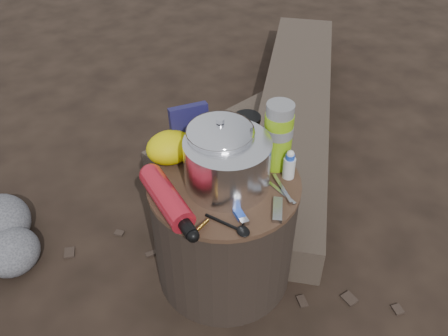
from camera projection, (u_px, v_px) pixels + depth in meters
name	position (u px, v px, depth m)	size (l,w,h in m)	color
ground	(224.00, 270.00, 1.69)	(60.00, 60.00, 0.00)	black
stump	(224.00, 230.00, 1.55)	(0.46, 0.46, 0.43)	black
log_main	(294.00, 111.00, 2.34)	(0.33, 1.95, 0.16)	#3C3128
log_small	(241.00, 124.00, 2.32)	(0.19, 1.05, 0.09)	#3C3128
foil_windscreen	(227.00, 163.00, 1.36)	(0.25, 0.25, 0.15)	silver
camping_pot	(220.00, 149.00, 1.38)	(0.19, 0.19, 0.19)	silver
fuel_bottle	(167.00, 198.00, 1.31)	(0.07, 0.29, 0.07)	red
thermos	(278.00, 136.00, 1.41)	(0.09, 0.09, 0.22)	#81B414
travel_mug	(247.00, 133.00, 1.50)	(0.08, 0.08, 0.12)	black
stuff_sack	(170.00, 147.00, 1.46)	(0.15, 0.12, 0.10)	#DDCD06
food_pouch	(190.00, 129.00, 1.49)	(0.12, 0.03, 0.16)	#191646
lighter	(237.00, 211.00, 1.30)	(0.02, 0.09, 0.02)	blue
multitool	(278.00, 210.00, 1.31)	(0.03, 0.09, 0.01)	#9E9EA2
pot_grabber	(280.00, 191.00, 1.37)	(0.03, 0.13, 0.01)	#9E9EA2
spork	(224.00, 222.00, 1.28)	(0.03, 0.13, 0.01)	black
squeeze_bottle	(289.00, 165.00, 1.40)	(0.04, 0.04, 0.09)	silver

